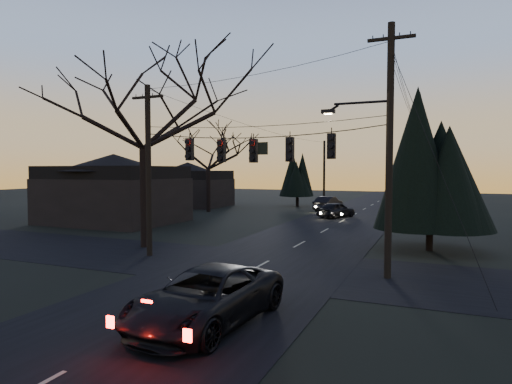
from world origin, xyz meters
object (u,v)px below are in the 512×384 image
at_px(utility_pole_far_r, 417,213).
at_px(suv_near, 207,297).
at_px(sedan_oncoming_a, 336,210).
at_px(utility_pole_far_l, 324,203).
at_px(utility_pole_right, 387,278).
at_px(sedan_oncoming_b, 328,204).
at_px(utility_pole_left, 150,256).
at_px(bare_tree_left, 143,108).
at_px(evergreen_right, 431,166).

relative_size(utility_pole_far_r, suv_near, 1.55).
bearing_deg(sedan_oncoming_a, utility_pole_far_l, -48.97).
distance_m(utility_pole_right, sedan_oncoming_a, 21.61).
height_order(utility_pole_right, suv_near, utility_pole_right).
xyz_separation_m(utility_pole_right, utility_pole_far_l, (-11.50, 36.00, 0.00)).
bearing_deg(sedan_oncoming_b, utility_pole_right, 117.20).
xyz_separation_m(utility_pole_far_r, utility_pole_far_l, (-11.50, 8.00, 0.00)).
bearing_deg(utility_pole_left, utility_pole_right, 0.00).
relative_size(utility_pole_right, suv_near, 1.82).
bearing_deg(utility_pole_right, utility_pole_left, 180.00).
height_order(utility_pole_left, suv_near, utility_pole_left).
bearing_deg(sedan_oncoming_b, bare_tree_left, 88.65).
bearing_deg(bare_tree_left, sedan_oncoming_b, 79.58).
bearing_deg(utility_pole_far_l, bare_tree_left, -92.92).
height_order(utility_pole_left, sedan_oncoming_a, utility_pole_left).
distance_m(utility_pole_right, suv_near, 8.35).
bearing_deg(utility_pole_right, evergreen_right, 78.29).
relative_size(bare_tree_left, evergreen_right, 1.40).
relative_size(suv_near, sedan_oncoming_a, 1.33).
relative_size(utility_pole_far_l, sedan_oncoming_b, 1.76).
bearing_deg(utility_pole_left, utility_pole_far_r, 67.67).
height_order(evergreen_right, suv_near, evergreen_right).
height_order(utility_pole_left, utility_pole_far_r, same).
relative_size(utility_pole_far_r, sedan_oncoming_b, 1.87).
bearing_deg(utility_pole_far_r, evergreen_right, -86.10).
bearing_deg(utility_pole_far_r, suv_near, -96.66).
bearing_deg(sedan_oncoming_a, utility_pole_left, 99.71).
distance_m(evergreen_right, suv_near, 15.67).
distance_m(suv_near, sedan_oncoming_a, 27.92).
xyz_separation_m(utility_pole_left, suv_near, (7.38, -7.23, 0.76)).
distance_m(bare_tree_left, suv_near, 14.63).
bearing_deg(evergreen_right, utility_pole_far_l, 113.99).
xyz_separation_m(bare_tree_left, evergreen_right, (14.67, 5.06, -3.16)).
xyz_separation_m(utility_pole_right, bare_tree_left, (-13.24, 1.87, 7.69)).
xyz_separation_m(sedan_oncoming_a, sedan_oncoming_b, (-2.15, 5.97, 0.05)).
xyz_separation_m(utility_pole_far_r, suv_near, (-4.12, -35.23, 0.76)).
relative_size(sedan_oncoming_a, sedan_oncoming_b, 0.91).
bearing_deg(utility_pole_right, bare_tree_left, 171.96).
bearing_deg(utility_pole_right, sedan_oncoming_b, 108.14).
bearing_deg(sedan_oncoming_b, utility_pole_left, 93.04).
bearing_deg(utility_pole_far_l, sedan_oncoming_a, -72.20).
relative_size(utility_pole_far_l, bare_tree_left, 0.73).
height_order(evergreen_right, sedan_oncoming_a, evergreen_right).
bearing_deg(utility_pole_left, evergreen_right, 28.17).
distance_m(utility_pole_left, evergreen_right, 15.36).
distance_m(utility_pole_right, evergreen_right, 8.40).
distance_m(utility_pole_far_r, bare_tree_left, 30.28).
bearing_deg(evergreen_right, sedan_oncoming_b, 117.32).
bearing_deg(sedan_oncoming_a, bare_tree_left, 93.56).
distance_m(utility_pole_far_l, sedan_oncoming_b, 9.88).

